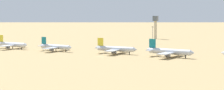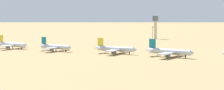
{
  "view_description": "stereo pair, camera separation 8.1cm",
  "coord_description": "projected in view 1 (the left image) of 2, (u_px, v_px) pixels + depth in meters",
  "views": [
    {
      "loc": [
        134.13,
        -273.05,
        35.54
      ],
      "look_at": [
        -4.3,
        29.2,
        6.0
      ],
      "focal_mm": 68.42,
      "sensor_mm": 36.0,
      "label": 1
    },
    {
      "loc": [
        134.2,
        -273.01,
        35.54
      ],
      "look_at": [
        -4.3,
        29.2,
        6.0
      ],
      "focal_mm": 68.42,
      "sensor_mm": 36.0,
      "label": 2
    }
  ],
  "objects": [
    {
      "name": "parked_jet_yellow_4",
      "position": [
        115.0,
        49.0,
        325.06
      ],
      "size": [
        35.81,
        29.99,
        11.85
      ],
      "rotation": [
        0.0,
        0.0,
        -0.02
      ],
      "color": "silver",
      "rests_on": "ground"
    },
    {
      "name": "ridge_far_west",
      "position": [
        86.0,
        1.0,
        1439.97
      ],
      "size": [
        409.28,
        374.55,
        109.5
      ],
      "primitive_type": "pyramid",
      "rotation": [
        0.0,
        0.0,
        0.12
      ],
      "color": "slate",
      "rests_on": "ground"
    },
    {
      "name": "ground",
      "position": [
        101.0,
        57.0,
        306.05
      ],
      "size": [
        4000.0,
        4000.0,
        0.0
      ],
      "primitive_type": "plane",
      "color": "tan"
    },
    {
      "name": "control_tower",
      "position": [
        155.0,
        25.0,
        478.66
      ],
      "size": [
        5.2,
        5.2,
        25.79
      ],
      "color": "#C6B793",
      "rests_on": "ground"
    },
    {
      "name": "ridge_west",
      "position": [
        150.0,
        3.0,
        1361.36
      ],
      "size": [
        268.82,
        238.38,
        98.48
      ],
      "primitive_type": "pyramid",
      "rotation": [
        0.0,
        0.0,
        -0.13
      ],
      "color": "slate",
      "rests_on": "ground"
    },
    {
      "name": "parked_jet_teal_3",
      "position": [
        55.0,
        47.0,
        344.42
      ],
      "size": [
        33.89,
        28.79,
        11.2
      ],
      "rotation": [
        0.0,
        0.0,
        -0.14
      ],
      "color": "silver",
      "rests_on": "ground"
    },
    {
      "name": "parked_jet_teal_5",
      "position": [
        169.0,
        51.0,
        302.89
      ],
      "size": [
        38.19,
        32.49,
        12.63
      ],
      "rotation": [
        0.0,
        0.0,
        -0.15
      ],
      "color": "silver",
      "rests_on": "ground"
    },
    {
      "name": "light_pole_east",
      "position": [
        153.0,
        34.0,
        410.35
      ],
      "size": [
        1.8,
        0.5,
        16.88
      ],
      "color": "#59595E",
      "rests_on": "ground"
    },
    {
      "name": "parked_jet_yellow_2",
      "position": [
        12.0,
        44.0,
        364.38
      ],
      "size": [
        34.78,
        29.42,
        11.48
      ],
      "rotation": [
        0.0,
        0.0,
        -0.1
      ],
      "color": "silver",
      "rests_on": "ground"
    }
  ]
}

